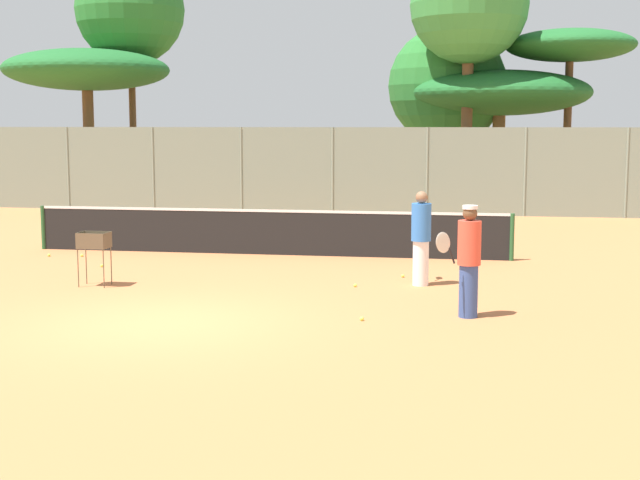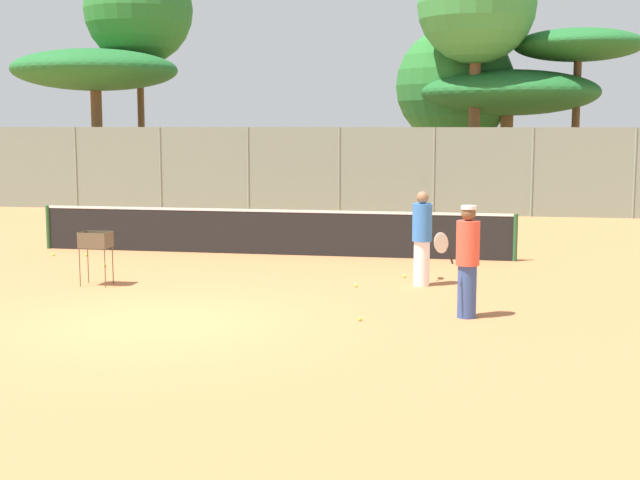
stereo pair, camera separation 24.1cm
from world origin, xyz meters
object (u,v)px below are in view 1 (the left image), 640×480
Objects in this scene: player_white_outfit at (421,237)px; parked_car at (313,189)px; player_red_cap at (469,260)px; ball_cart at (95,244)px; tennis_net at (267,231)px.

player_white_outfit is 16.18m from parked_car.
player_red_cap is 7.20m from ball_cart.
player_white_outfit reaches higher than parked_car.
tennis_net is at bearing 63.04° from ball_cart.
ball_cart is 0.25× the size of parked_car.
ball_cart is at bearing -116.96° from tennis_net.
player_white_outfit is at bearing -42.02° from tennis_net.
tennis_net is 7.75m from player_red_cap.
tennis_net is 5.13m from player_white_outfit.
parked_car reaches higher than ball_cart.
player_white_outfit is 2.87m from player_red_cap.
parked_car is at bearing 94.98° from tennis_net.
tennis_net is at bearing -85.02° from parked_car.
tennis_net is 5.08m from ball_cart.
player_white_outfit is at bearing -72.57° from parked_car.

